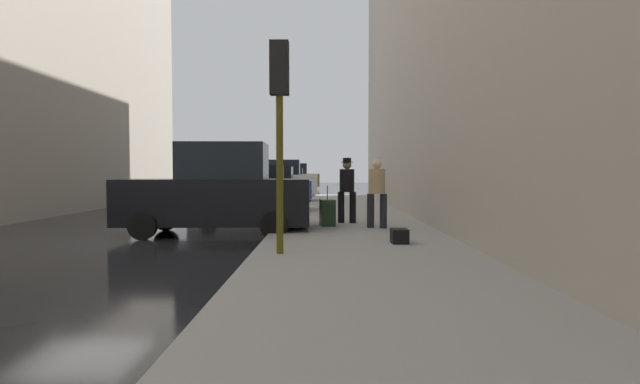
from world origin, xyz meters
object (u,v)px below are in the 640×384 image
Objects in this scene: parked_red_hatchback at (288,181)px; parked_bronze_suv at (293,178)px; fire_hydrant at (295,209)px; traffic_light at (280,100)px; parked_gray_coupe at (252,191)px; pedestrian_in_tan_coat at (377,190)px; parked_black_suv at (218,193)px; parked_white_van at (280,180)px; pedestrian_with_fedora at (347,187)px; rolling_suitcase at (327,213)px; duffel_bag at (399,236)px; parked_blue_sedan at (269,186)px.

parked_bronze_suv is at bearing 90.00° from parked_red_hatchback.
fire_hydrant is 5.96m from traffic_light.
parked_gray_coupe is 6.00× the size of fire_hydrant.
fire_hydrant is at bearing 142.87° from pedestrian_in_tan_coat.
parked_black_suv is 4.51m from traffic_light.
parked_white_van is 16.36m from pedestrian_with_fedora.
traffic_light reaches higher than parked_gray_coupe.
rolling_suitcase is at bearing -80.82° from parked_white_van.
parked_bronze_suv reaches higher than pedestrian_with_fedora.
parked_gray_coupe is at bearing 125.63° from pedestrian_with_fedora.
rolling_suitcase is at bearing 79.10° from traffic_light.
parked_gray_coupe is 1.00× the size of parked_red_hatchback.
parked_white_van is at bearing 95.01° from traffic_light.
traffic_light is 3.56m from duffel_bag.
pedestrian_with_fedora is at bearing 22.85° from parked_black_suv.
fire_hydrant is at bearing 44.80° from parked_black_suv.
pedestrian_in_tan_coat reaches higher than parked_gray_coupe.
parked_gray_coupe is 6.94m from pedestrian_in_tan_coat.
parked_gray_coupe is at bearing -90.00° from parked_bronze_suv.
rolling_suitcase is at bearing 14.15° from parked_black_suv.
rolling_suitcase is (2.70, 0.68, -0.54)m from parked_black_suv.
parked_red_hatchback is at bearing 90.00° from parked_gray_coupe.
parked_bronze_suv reaches higher than parked_red_hatchback.
parked_white_van is at bearing 101.63° from duffel_bag.
parked_gray_coupe is 9.60× the size of duffel_bag.
parked_red_hatchback is 0.91× the size of parked_bronze_suv.
parked_white_van reaches higher than pedestrian_in_tan_coat.
parked_white_van is at bearing 90.00° from parked_blue_sedan.
pedestrian_with_fedora is at bearing -81.83° from parked_red_hatchback.
parked_bronze_suv is 28.46m from fire_hydrant.
fire_hydrant is 4.85m from duffel_bag.
traffic_light is at bearing -105.25° from pedestrian_with_fedora.
parked_bronze_suv is 2.62× the size of pedestrian_with_fedora.
rolling_suitcase is (0.85, 4.41, -2.27)m from traffic_light.
fire_hydrant is (1.80, -4.10, -0.35)m from parked_gray_coupe.
parked_blue_sedan reaches higher than duffel_bag.
parked_white_van is 4.44× the size of rolling_suitcase.
parked_red_hatchback is 22.25m from fire_hydrant.
rolling_suitcase reaches higher than duffel_bag.
traffic_light is (1.85, -9.62, 1.91)m from parked_gray_coupe.
fire_hydrant is 0.41× the size of pedestrian_in_tan_coat.
parked_bronze_suv reaches higher than fire_hydrant.
parked_blue_sedan is 12.27m from pedestrian_in_tan_coat.
pedestrian_with_fedora is at bearing -16.44° from fire_hydrant.
traffic_light is at bearing -63.56° from parked_black_suv.
parked_bronze_suv is at bearing 90.00° from parked_white_van.
parked_white_van reaches higher than rolling_suitcase.
pedestrian_with_fedora reaches higher than parked_gray_coupe.
duffel_bag is (4.09, -8.37, -0.56)m from parked_gray_coupe.
rolling_suitcase is at bearing 113.73° from duffel_bag.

